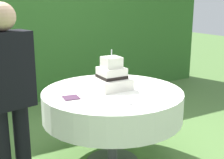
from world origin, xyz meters
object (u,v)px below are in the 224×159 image
at_px(napkin_stack, 71,98).
at_px(standing_person, 8,97).
at_px(serving_plate_left, 66,88).
at_px(serving_plate_far, 164,86).
at_px(cake_table, 112,104).
at_px(serving_plate_right, 126,103).
at_px(serving_plate_near, 148,81).
at_px(wedding_cake, 112,77).

xyz_separation_m(napkin_stack, standing_person, (-0.57, -0.22, 0.16)).
bearing_deg(serving_plate_left, serving_plate_far, -25.29).
distance_m(cake_table, standing_person, 1.08).
height_order(napkin_stack, standing_person, standing_person).
xyz_separation_m(serving_plate_far, serving_plate_right, (-0.62, -0.26, 0.00)).
height_order(cake_table, serving_plate_near, serving_plate_near).
distance_m(serving_plate_far, serving_plate_right, 0.67).
distance_m(cake_table, serving_plate_near, 0.53).
relative_size(wedding_cake, standing_person, 0.24).
height_order(cake_table, serving_plate_left, serving_plate_left).
bearing_deg(serving_plate_near, serving_plate_left, 168.31).
relative_size(wedding_cake, serving_plate_right, 3.26).
bearing_deg(serving_plate_left, cake_table, -38.90).
relative_size(serving_plate_left, serving_plate_right, 1.19).
xyz_separation_m(serving_plate_far, napkin_stack, (-0.96, 0.11, -0.00)).
relative_size(wedding_cake, napkin_stack, 2.84).
bearing_deg(cake_table, wedding_cake, 65.06).
xyz_separation_m(serving_plate_left, serving_plate_right, (0.27, -0.68, 0.00)).
height_order(serving_plate_near, serving_plate_far, same).
distance_m(cake_table, serving_plate_left, 0.49).
xyz_separation_m(cake_table, wedding_cake, (0.04, 0.08, 0.25)).
bearing_deg(napkin_stack, serving_plate_left, 77.07).
bearing_deg(serving_plate_right, serving_plate_left, 111.94).
relative_size(cake_table, wedding_cake, 3.50).
height_order(cake_table, napkin_stack, napkin_stack).
bearing_deg(serving_plate_right, serving_plate_near, 40.38).
distance_m(serving_plate_near, serving_plate_right, 0.77).
bearing_deg(napkin_stack, wedding_cake, 11.89).
height_order(serving_plate_near, napkin_stack, serving_plate_near).
relative_size(serving_plate_near, serving_plate_right, 0.94).
xyz_separation_m(wedding_cake, serving_plate_far, (0.49, -0.20, -0.11)).
xyz_separation_m(serving_plate_far, standing_person, (-1.53, -0.12, 0.16)).
bearing_deg(cake_table, serving_plate_right, -103.09).
xyz_separation_m(serving_plate_near, serving_plate_far, (0.03, -0.24, 0.00)).
height_order(cake_table, serving_plate_right, serving_plate_right).
height_order(wedding_cake, standing_person, standing_person).
xyz_separation_m(serving_plate_right, standing_person, (-0.92, 0.14, 0.16)).
height_order(wedding_cake, napkin_stack, wedding_cake).
distance_m(wedding_cake, serving_plate_near, 0.48).
height_order(wedding_cake, serving_plate_right, wedding_cake).
relative_size(serving_plate_far, serving_plate_left, 0.87).
distance_m(wedding_cake, serving_plate_far, 0.54).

